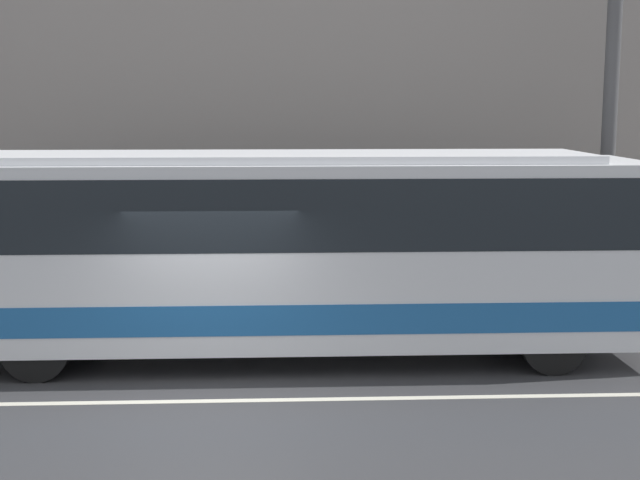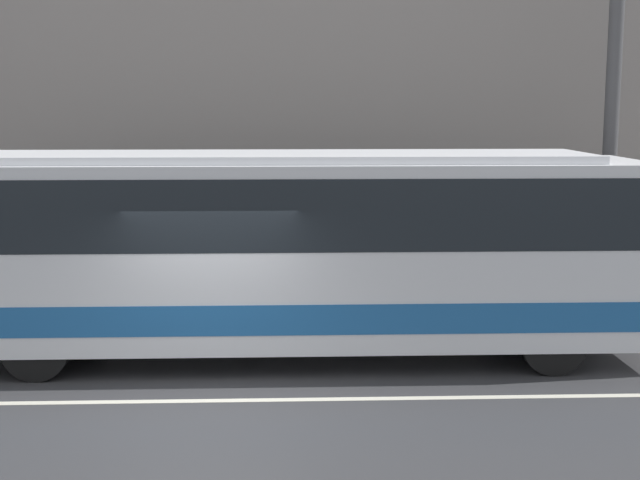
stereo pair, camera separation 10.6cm
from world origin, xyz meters
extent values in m
plane|color=#38383A|center=(0.00, 0.00, 0.00)|extent=(60.00, 60.00, 0.00)
cube|color=gray|center=(0.00, 5.41, 0.06)|extent=(60.00, 2.82, 0.12)
cube|color=#2D2B28|center=(0.00, 6.81, 1.40)|extent=(60.00, 0.06, 2.80)
cube|color=beige|center=(0.00, 0.00, 0.00)|extent=(54.00, 0.14, 0.01)
cube|color=silver|center=(0.84, 2.15, 1.74)|extent=(11.62, 2.55, 2.77)
cube|color=#1E5999|center=(0.84, 2.15, 0.90)|extent=(11.56, 2.58, 0.45)
cube|color=black|center=(0.84, 2.15, 2.42)|extent=(11.27, 2.57, 1.05)
cube|color=orange|center=(6.60, 2.15, 2.93)|extent=(0.12, 1.91, 0.28)
cube|color=silver|center=(0.84, 2.15, 3.18)|extent=(9.88, 2.17, 0.12)
cylinder|color=black|center=(5.05, 1.04, 0.49)|extent=(0.99, 0.28, 0.99)
cylinder|color=black|center=(5.05, 3.27, 0.49)|extent=(0.99, 0.28, 0.99)
cylinder|color=black|center=(-2.57, 1.04, 0.49)|extent=(0.99, 0.28, 0.99)
cylinder|color=black|center=(-2.57, 3.27, 0.49)|extent=(0.99, 0.28, 0.99)
cylinder|color=#4C4C4F|center=(7.14, 4.76, 4.00)|extent=(0.27, 0.27, 7.75)
cylinder|color=#333338|center=(0.59, 5.31, 0.82)|extent=(0.36, 0.36, 1.39)
sphere|color=tan|center=(0.59, 5.31, 1.64)|extent=(0.25, 0.25, 0.25)
camera|label=1|loc=(0.97, -11.67, 4.02)|focal=50.00mm
camera|label=2|loc=(1.08, -11.68, 4.02)|focal=50.00mm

